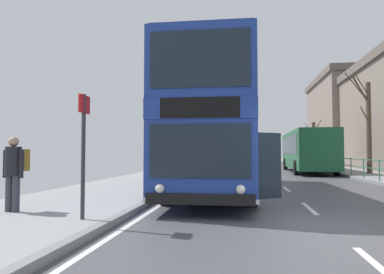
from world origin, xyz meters
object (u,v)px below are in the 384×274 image
object	(u,v)px
bare_tree_far_00	(368,125)
pedestrian_with_backpack	(14,168)
bare_tree_far_01	(314,142)
background_building_01	(373,120)
double_decker_bus_main	(216,130)
bus_stop_sign_near	(84,141)
background_bus_far_lane	(307,150)

from	to	relation	value
bare_tree_far_00	pedestrian_with_backpack	bearing A→B (deg)	-128.75
bare_tree_far_01	background_building_01	xyz separation A→B (m)	(7.36, 3.31, 2.65)
background_building_01	double_decker_bus_main	bearing A→B (deg)	-118.03
bus_stop_sign_near	background_building_01	bearing A→B (deg)	63.70
double_decker_bus_main	pedestrian_with_backpack	distance (m)	7.33
double_decker_bus_main	bare_tree_far_00	distance (m)	13.27
bare_tree_far_00	background_building_01	distance (m)	21.71
double_decker_bus_main	bare_tree_far_00	size ratio (longest dim) A/B	1.82
pedestrian_with_backpack	bare_tree_far_01	distance (m)	35.37
background_bus_far_lane	bus_stop_sign_near	world-z (taller)	background_bus_far_lane
double_decker_bus_main	background_building_01	world-z (taller)	background_building_01
background_bus_far_lane	bare_tree_far_01	size ratio (longest dim) A/B	2.21
pedestrian_with_backpack	background_building_01	xyz separation A→B (m)	(20.15, 36.25, 4.12)
double_decker_bus_main	background_bus_far_lane	bearing A→B (deg)	67.27
background_bus_far_lane	bare_tree_far_00	world-z (taller)	bare_tree_far_00
background_bus_far_lane	bare_tree_far_01	xyz separation A→B (m)	(3.10, 13.49, 0.97)
bus_stop_sign_near	bare_tree_far_01	size ratio (longest dim) A/B	0.50
double_decker_bus_main	background_bus_far_lane	distance (m)	14.61
background_bus_far_lane	bare_tree_far_00	size ratio (longest dim) A/B	1.72
background_bus_far_lane	background_building_01	size ratio (longest dim) A/B	0.77
double_decker_bus_main	bus_stop_sign_near	world-z (taller)	double_decker_bus_main
double_decker_bus_main	background_building_01	bearing A→B (deg)	61.97
pedestrian_with_backpack	double_decker_bus_main	bearing A→B (deg)	55.98
background_bus_far_lane	bus_stop_sign_near	xyz separation A→B (m)	(-7.76, -20.09, 0.06)
double_decker_bus_main	bare_tree_far_00	bearing A→B (deg)	48.67
pedestrian_with_backpack	bus_stop_sign_near	world-z (taller)	bus_stop_sign_near
background_bus_far_lane	bus_stop_sign_near	distance (m)	21.54
background_bus_far_lane	pedestrian_with_backpack	world-z (taller)	background_bus_far_lane
bus_stop_sign_near	bare_tree_far_01	bearing A→B (deg)	72.07
background_bus_far_lane	pedestrian_with_backpack	distance (m)	21.74
background_bus_far_lane	background_building_01	distance (m)	20.12
double_decker_bus_main	bus_stop_sign_near	xyz separation A→B (m)	(-2.12, -6.62, -0.64)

